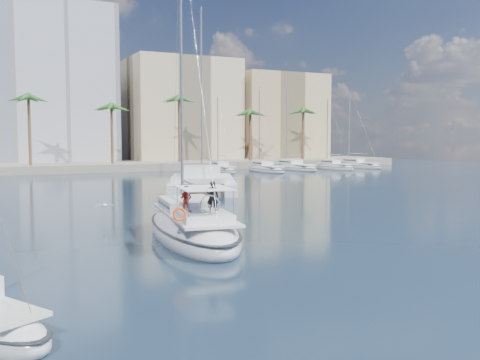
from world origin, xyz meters
TOP-DOWN VIEW (x-y plane):
  - ground at (0.00, 0.00)m, footprint 160.00×160.00m
  - quay at (0.00, 61.00)m, footprint 120.00×14.00m
  - building_beige at (22.00, 70.00)m, footprint 20.00×14.00m
  - building_tan_right at (42.00, 68.00)m, footprint 18.00×12.00m
  - palm_centre at (0.00, 57.00)m, footprint 3.60×3.60m
  - palm_right at (34.00, 57.00)m, footprint 3.60×3.60m
  - main_sloop at (-3.40, -0.76)m, footprint 5.88×13.03m
  - catamaran at (6.61, 22.32)m, footprint 10.78×14.30m
  - seagull at (-6.39, 6.98)m, footprint 1.23×0.53m
  - moored_yacht_a at (20.00, 47.00)m, footprint 3.37×9.52m
  - moored_yacht_b at (26.50, 45.00)m, footprint 3.32×10.83m
  - moored_yacht_c at (33.00, 47.00)m, footprint 3.98×12.33m
  - moored_yacht_d at (39.50, 45.00)m, footprint 3.52×9.55m
  - moored_yacht_e at (46.00, 47.00)m, footprint 4.61×11.11m

SIDE VIEW (x-z plane):
  - ground at x=0.00m, z-range 0.00..0.00m
  - moored_yacht_a at x=20.00m, z-range -5.95..5.95m
  - moored_yacht_b at x=26.50m, z-range -6.86..6.86m
  - moored_yacht_c at x=33.00m, z-range -7.77..7.77m
  - moored_yacht_d at x=39.50m, z-range -5.95..5.95m
  - moored_yacht_e at x=46.00m, z-range -6.86..6.86m
  - main_sloop at x=-3.40m, z-range -8.77..9.88m
  - quay at x=0.00m, z-range 0.00..1.20m
  - seagull at x=-6.39m, z-range 0.95..1.17m
  - catamaran at x=6.61m, z-range -8.14..10.47m
  - building_tan_right at x=42.00m, z-range 0.00..18.00m
  - building_beige at x=22.00m, z-range 0.00..20.00m
  - palm_centre at x=0.00m, z-range 4.13..16.43m
  - palm_right at x=34.00m, z-range 4.13..16.43m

